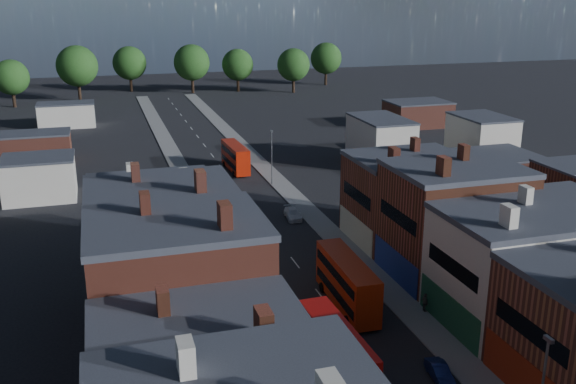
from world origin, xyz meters
TOP-DOWN VIEW (x-y plane):
  - pavement_west at (-6.50, 50.00)m, footprint 3.00×200.00m
  - pavement_east at (6.50, 50.00)m, footprint 3.00×200.00m
  - lamp_post_2 at (-5.20, 30.00)m, footprint 0.25×0.70m
  - lamp_post_3 at (5.20, 60.00)m, footprint 0.25×0.70m
  - bus_0 at (-3.50, 10.84)m, footprint 2.75×9.99m
  - bus_1 at (1.50, 21.37)m, footprint 2.84×10.51m
  - bus_2 at (1.77, 69.15)m, footprint 2.76×9.83m
  - car_1 at (3.80, 8.87)m, footprint 1.65×3.56m
  - car_2 at (-3.08, 47.49)m, footprint 1.90×3.91m
  - car_3 at (3.80, 45.12)m, footprint 2.10×4.40m
  - ped_3 at (7.67, 18.34)m, footprint 0.45×0.99m

SIDE VIEW (x-z plane):
  - pavement_west at x=-6.50m, z-range 0.00..0.12m
  - pavement_east at x=6.50m, z-range 0.00..0.12m
  - car_2 at x=-3.08m, z-range 0.00..1.07m
  - car_1 at x=3.80m, z-range 0.00..1.13m
  - car_3 at x=3.80m, z-range 0.00..1.24m
  - ped_3 at x=7.67m, z-range 0.12..1.82m
  - bus_2 at x=1.77m, z-range 0.17..4.38m
  - bus_0 at x=-3.50m, z-range 0.17..4.46m
  - bus_1 at x=1.50m, z-range 0.18..4.69m
  - lamp_post_2 at x=-5.20m, z-range 0.64..8.77m
  - lamp_post_3 at x=5.20m, z-range 0.64..8.77m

